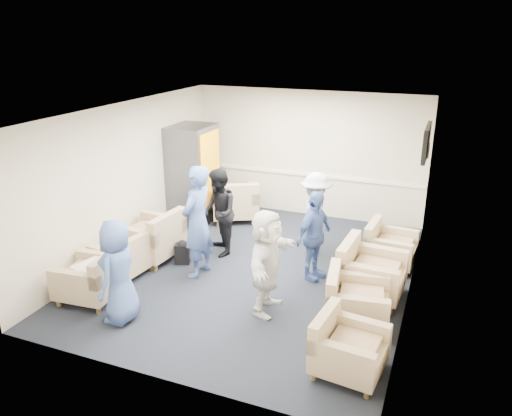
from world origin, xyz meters
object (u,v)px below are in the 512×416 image
at_px(person_back_right, 316,215).
at_px(armchair_right_near, 345,349).
at_px(armchair_right_midfar, 368,274).
at_px(armchair_right_far, 388,248).
at_px(armchair_left_far, 153,239).
at_px(person_front_left, 118,272).
at_px(person_back_left, 218,213).
at_px(armchair_left_near, 93,279).
at_px(armchair_left_mid, 125,257).
at_px(vending_machine, 193,174).
at_px(armchair_corner, 235,203).
at_px(person_mid_left, 197,222).
at_px(person_mid_right, 314,236).
at_px(armchair_right_midnear, 353,303).
at_px(person_front_right, 267,262).

bearing_deg(person_back_right, armchair_right_near, -174.01).
distance_m(armchair_right_midfar, armchair_right_far, 1.20).
distance_m(armchair_left_far, armchair_right_far, 4.11).
height_order(person_front_left, person_back_left, person_back_left).
distance_m(armchair_left_near, armchair_left_far, 1.57).
bearing_deg(armchair_left_near, armchair_left_mid, 177.57).
bearing_deg(armchair_left_near, person_back_left, 149.37).
xyz_separation_m(armchair_left_near, vending_machine, (-0.17, 3.52, 0.69)).
relative_size(armchair_corner, person_back_right, 0.83).
distance_m(armchair_left_far, person_back_right, 2.91).
relative_size(armchair_left_mid, person_mid_left, 0.46).
xyz_separation_m(armchair_left_near, person_back_right, (2.67, 2.79, 0.44)).
height_order(armchair_left_far, person_back_left, person_back_left).
height_order(person_front_left, person_mid_left, person_mid_left).
height_order(armchair_left_near, person_back_right, person_back_right).
bearing_deg(armchair_left_near, armchair_right_midfar, 108.36).
xyz_separation_m(armchair_left_near, person_back_left, (1.05, 2.18, 0.46)).
xyz_separation_m(person_mid_left, person_mid_right, (1.80, 0.57, -0.19)).
relative_size(armchair_right_midnear, person_front_right, 0.61).
distance_m(armchair_left_mid, person_mid_left, 1.37).
xyz_separation_m(armchair_right_near, person_mid_right, (-1.00, 2.17, 0.43)).
xyz_separation_m(armchair_left_far, person_mid_right, (2.83, 0.32, 0.37)).
relative_size(armchair_corner, person_back_left, 0.81).
height_order(armchair_left_near, person_front_left, person_front_left).
height_order(armchair_corner, person_front_right, person_front_right).
height_order(armchair_corner, person_mid_right, person_mid_right).
height_order(armchair_left_far, person_front_right, person_front_right).
xyz_separation_m(armchair_right_midfar, person_mid_left, (-2.72, -0.33, 0.57)).
xyz_separation_m(armchair_right_midnear, vending_machine, (-3.95, 2.75, 0.69)).
relative_size(armchair_right_near, person_front_left, 0.58).
bearing_deg(person_front_left, person_front_right, 113.22).
bearing_deg(armchair_corner, armchair_left_mid, 49.50).
distance_m(armchair_right_near, vending_machine, 5.62).
bearing_deg(armchair_left_far, armchair_corner, 171.19).
bearing_deg(person_front_right, armchair_left_near, 103.98).
distance_m(armchair_left_mid, armchair_corner, 3.06).
relative_size(vending_machine, person_back_right, 1.33).
distance_m(armchair_left_far, armchair_right_midfar, 3.76).
xyz_separation_m(armchair_left_far, armchair_right_midnear, (3.72, -0.79, -0.04)).
xyz_separation_m(person_mid_left, person_back_right, (1.58, 1.47, -0.17)).
distance_m(armchair_corner, person_mid_right, 3.01).
bearing_deg(person_front_left, armchair_right_far, 128.85).
bearing_deg(person_mid_right, armchair_right_far, -29.64).
distance_m(person_mid_left, person_back_left, 0.88).
height_order(person_front_left, person_front_right, person_front_right).
height_order(armchair_left_near, armchair_left_mid, armchair_left_near).
bearing_deg(person_front_left, armchair_corner, 175.98).
distance_m(armchair_left_near, armchair_right_near, 3.90).
bearing_deg(armchair_right_midfar, armchair_left_near, 116.68).
height_order(armchair_left_mid, person_front_left, person_front_left).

